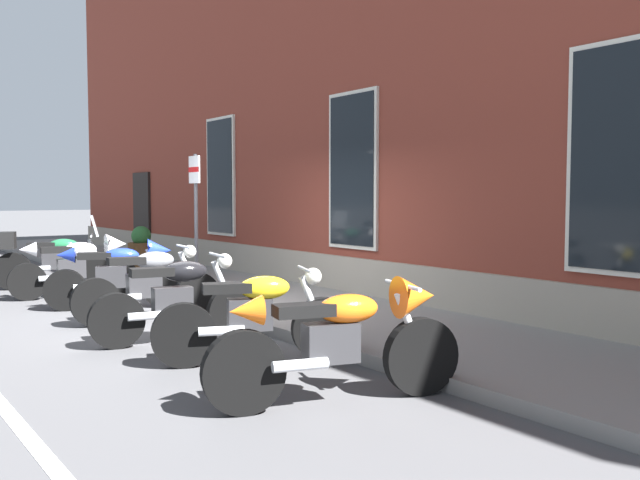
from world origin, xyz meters
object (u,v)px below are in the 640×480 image
at_px(motorcycle_blue_sport, 120,271).
at_px(parking_sign, 195,202).
at_px(motorcycle_white_sport, 80,263).
at_px(barrel_planter, 141,252).
at_px(motorcycle_grey_naked, 149,285).
at_px(motorcycle_orange_sport, 346,336).
at_px(motorcycle_black_naked, 178,300).
at_px(motorcycle_yellow_naked, 256,316).
at_px(motorcycle_green_touring, 51,258).

distance_m(motorcycle_blue_sport, parking_sign, 1.66).
xyz_separation_m(motorcycle_white_sport, barrel_planter, (-1.95, 1.82, -0.03)).
xyz_separation_m(motorcycle_grey_naked, motorcycle_orange_sport, (4.42, -0.07, 0.07)).
bearing_deg(motorcycle_black_naked, parking_sign, 151.07).
relative_size(motorcycle_blue_sport, motorcycle_yellow_naked, 0.98).
relative_size(motorcycle_blue_sport, motorcycle_orange_sport, 0.89).
bearing_deg(motorcycle_yellow_naked, barrel_planter, 167.28).
distance_m(motorcycle_black_naked, motorcycle_yellow_naked, 1.39).
xyz_separation_m(motorcycle_grey_naked, parking_sign, (-1.42, 1.36, 1.09)).
relative_size(motorcycle_green_touring, motorcycle_black_naked, 1.08).
distance_m(motorcycle_orange_sport, barrel_planter, 9.38).
distance_m(motorcycle_green_touring, motorcycle_white_sport, 1.37).
relative_size(motorcycle_yellow_naked, barrel_planter, 2.11).
bearing_deg(motorcycle_green_touring, motorcycle_grey_naked, 2.68).
relative_size(motorcycle_grey_naked, barrel_planter, 2.15).
bearing_deg(motorcycle_green_touring, motorcycle_black_naked, -0.32).
bearing_deg(motorcycle_orange_sport, motorcycle_blue_sport, 178.73).
relative_size(motorcycle_yellow_naked, motorcycle_orange_sport, 0.91).
height_order(motorcycle_blue_sport, motorcycle_black_naked, motorcycle_blue_sport).
bearing_deg(motorcycle_blue_sport, motorcycle_grey_naked, -2.40).
bearing_deg(parking_sign, motorcycle_green_touring, -150.71).
relative_size(motorcycle_green_touring, parking_sign, 0.96).
height_order(motorcycle_black_naked, motorcycle_orange_sport, motorcycle_orange_sport).
height_order(motorcycle_black_naked, parking_sign, parking_sign).
relative_size(motorcycle_orange_sport, parking_sign, 0.97).
bearing_deg(motorcycle_black_naked, motorcycle_green_touring, 179.68).
relative_size(motorcycle_green_touring, motorcycle_blue_sport, 1.11).
bearing_deg(motorcycle_blue_sport, barrel_planter, 154.47).
height_order(motorcycle_white_sport, motorcycle_blue_sport, motorcycle_white_sport).
height_order(motorcycle_green_touring, motorcycle_white_sport, motorcycle_green_touring).
height_order(motorcycle_green_touring, motorcycle_black_naked, motorcycle_green_touring).
height_order(motorcycle_white_sport, motorcycle_black_naked, motorcycle_white_sport).
bearing_deg(motorcycle_grey_naked, motorcycle_green_touring, -177.32).
relative_size(motorcycle_blue_sport, parking_sign, 0.87).
height_order(motorcycle_grey_naked, parking_sign, parking_sign).
xyz_separation_m(motorcycle_green_touring, motorcycle_orange_sport, (8.62, 0.12, 0.01)).
distance_m(motorcycle_orange_sport, parking_sign, 6.10).
height_order(motorcycle_blue_sport, parking_sign, parking_sign).
bearing_deg(motorcycle_blue_sport, motorcycle_black_naked, -5.89).
xyz_separation_m(motorcycle_yellow_naked, parking_sign, (-4.24, 1.35, 1.11)).
bearing_deg(motorcycle_yellow_naked, motorcycle_orange_sport, -3.13).
bearing_deg(parking_sign, motorcycle_black_naked, -28.93).
xyz_separation_m(motorcycle_white_sport, motorcycle_orange_sport, (7.25, 0.01, -0.01)).
xyz_separation_m(motorcycle_green_touring, motorcycle_yellow_naked, (7.02, 0.21, -0.07)).
relative_size(motorcycle_black_naked, motorcycle_yellow_naked, 1.00).
xyz_separation_m(motorcycle_grey_naked, motorcycle_yellow_naked, (2.82, 0.01, -0.01)).
relative_size(motorcycle_blue_sport, motorcycle_black_naked, 0.98).
xyz_separation_m(motorcycle_green_touring, motorcycle_grey_naked, (4.20, 0.20, -0.06)).
bearing_deg(motorcycle_orange_sport, motorcycle_black_naked, -177.00).
distance_m(motorcycle_grey_naked, motorcycle_orange_sport, 4.42).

